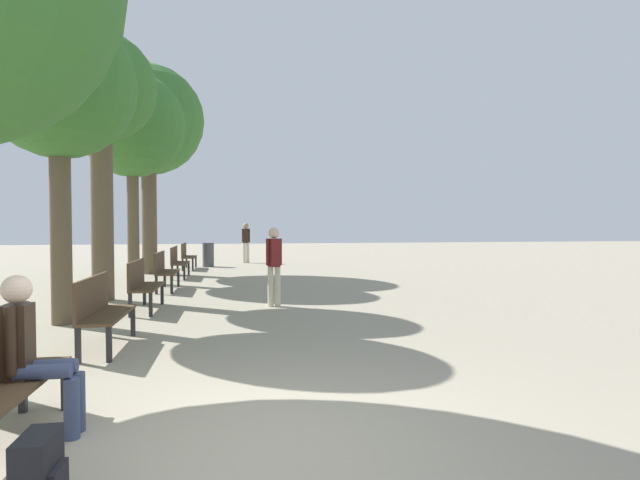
{
  "coord_description": "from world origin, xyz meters",
  "views": [
    {
      "loc": [
        -0.03,
        -3.62,
        1.67
      ],
      "look_at": [
        1.6,
        6.01,
        1.37
      ],
      "focal_mm": 28.0,
      "sensor_mm": 36.0,
      "label": 1
    }
  ],
  "objects_px": {
    "bench_row_1": "(101,307)",
    "pedestrian_mid": "(274,261)",
    "bench_row_4": "(178,260)",
    "bench_row_3": "(164,268)",
    "tree_row_4": "(148,122)",
    "tree_row_2": "(101,94)",
    "backpack": "(39,474)",
    "trash_bin": "(208,255)",
    "tree_row_1": "(59,86)",
    "bench_row_2": "(142,282)",
    "tree_row_3": "(132,126)",
    "pedestrian_near": "(246,240)",
    "person_seated": "(34,350)",
    "bench_row_5": "(187,254)"
  },
  "relations": [
    {
      "from": "bench_row_5",
      "to": "bench_row_4",
      "type": "bearing_deg",
      "value": -90.0
    },
    {
      "from": "bench_row_3",
      "to": "backpack",
      "type": "bearing_deg",
      "value": -86.23
    },
    {
      "from": "bench_row_4",
      "to": "tree_row_1",
      "type": "bearing_deg",
      "value": -98.53
    },
    {
      "from": "bench_row_1",
      "to": "tree_row_1",
      "type": "relative_size",
      "value": 0.29
    },
    {
      "from": "person_seated",
      "to": "tree_row_3",
      "type": "bearing_deg",
      "value": 96.99
    },
    {
      "from": "bench_row_5",
      "to": "bench_row_3",
      "type": "bearing_deg",
      "value": -90.0
    },
    {
      "from": "tree_row_4",
      "to": "pedestrian_near",
      "type": "xyz_separation_m",
      "value": [
        3.32,
        4.25,
        -4.14
      ]
    },
    {
      "from": "trash_bin",
      "to": "backpack",
      "type": "bearing_deg",
      "value": -90.24
    },
    {
      "from": "pedestrian_near",
      "to": "pedestrian_mid",
      "type": "bearing_deg",
      "value": -88.43
    },
    {
      "from": "bench_row_2",
      "to": "backpack",
      "type": "height_order",
      "value": "bench_row_2"
    },
    {
      "from": "bench_row_1",
      "to": "bench_row_3",
      "type": "relative_size",
      "value": 1.0
    },
    {
      "from": "backpack",
      "to": "tree_row_4",
      "type": "bearing_deg",
      "value": 96.82
    },
    {
      "from": "bench_row_4",
      "to": "bench_row_5",
      "type": "height_order",
      "value": "same"
    },
    {
      "from": "bench_row_4",
      "to": "tree_row_2",
      "type": "bearing_deg",
      "value": -103.32
    },
    {
      "from": "bench_row_1",
      "to": "backpack",
      "type": "height_order",
      "value": "bench_row_1"
    },
    {
      "from": "bench_row_2",
      "to": "pedestrian_near",
      "type": "xyz_separation_m",
      "value": [
        2.24,
        11.78,
        0.43
      ]
    },
    {
      "from": "bench_row_3",
      "to": "tree_row_2",
      "type": "relative_size",
      "value": 0.26
    },
    {
      "from": "bench_row_4",
      "to": "tree_row_1",
      "type": "height_order",
      "value": "tree_row_1"
    },
    {
      "from": "bench_row_2",
      "to": "tree_row_4",
      "type": "distance_m",
      "value": 8.87
    },
    {
      "from": "bench_row_1",
      "to": "trash_bin",
      "type": "height_order",
      "value": "bench_row_1"
    },
    {
      "from": "bench_row_1",
      "to": "tree_row_1",
      "type": "distance_m",
      "value": 4.02
    },
    {
      "from": "tree_row_3",
      "to": "trash_bin",
      "type": "height_order",
      "value": "tree_row_3"
    },
    {
      "from": "bench_row_4",
      "to": "tree_row_3",
      "type": "relative_size",
      "value": 0.25
    },
    {
      "from": "bench_row_4",
      "to": "pedestrian_near",
      "type": "distance_m",
      "value": 6.19
    },
    {
      "from": "bench_row_1",
      "to": "tree_row_4",
      "type": "bearing_deg",
      "value": 95.84
    },
    {
      "from": "bench_row_3",
      "to": "tree_row_4",
      "type": "distance_m",
      "value": 6.51
    },
    {
      "from": "person_seated",
      "to": "trash_bin",
      "type": "height_order",
      "value": "person_seated"
    },
    {
      "from": "bench_row_4",
      "to": "tree_row_3",
      "type": "height_order",
      "value": "tree_row_3"
    },
    {
      "from": "tree_row_3",
      "to": "pedestrian_near",
      "type": "height_order",
      "value": "tree_row_3"
    },
    {
      "from": "bench_row_1",
      "to": "pedestrian_mid",
      "type": "relative_size",
      "value": 0.95
    },
    {
      "from": "bench_row_5",
      "to": "pedestrian_near",
      "type": "height_order",
      "value": "pedestrian_near"
    },
    {
      "from": "tree_row_3",
      "to": "trash_bin",
      "type": "distance_m",
      "value": 6.81
    },
    {
      "from": "bench_row_5",
      "to": "tree_row_4",
      "type": "bearing_deg",
      "value": -125.54
    },
    {
      "from": "bench_row_1",
      "to": "tree_row_2",
      "type": "xyz_separation_m",
      "value": [
        -1.08,
        4.48,
        3.93
      ]
    },
    {
      "from": "bench_row_2",
      "to": "tree_row_3",
      "type": "distance_m",
      "value": 6.28
    },
    {
      "from": "bench_row_2",
      "to": "pedestrian_near",
      "type": "relative_size",
      "value": 0.88
    },
    {
      "from": "person_seated",
      "to": "tree_row_4",
      "type": "bearing_deg",
      "value": 95.59
    },
    {
      "from": "pedestrian_near",
      "to": "bench_row_4",
      "type": "bearing_deg",
      "value": -111.3
    },
    {
      "from": "bench_row_4",
      "to": "bench_row_1",
      "type": "bearing_deg",
      "value": -90.0
    },
    {
      "from": "tree_row_2",
      "to": "backpack",
      "type": "xyz_separation_m",
      "value": [
        1.74,
        -8.47,
        -4.27
      ]
    },
    {
      "from": "backpack",
      "to": "bench_row_1",
      "type": "bearing_deg",
      "value": 99.41
    },
    {
      "from": "tree_row_1",
      "to": "trash_bin",
      "type": "xyz_separation_m",
      "value": [
        1.81,
        11.19,
        -3.49
      ]
    },
    {
      "from": "bench_row_1",
      "to": "bench_row_3",
      "type": "bearing_deg",
      "value": 90.0
    },
    {
      "from": "bench_row_1",
      "to": "bench_row_2",
      "type": "height_order",
      "value": "same"
    },
    {
      "from": "tree_row_3",
      "to": "tree_row_4",
      "type": "xyz_separation_m",
      "value": [
        -0.0,
        2.72,
        0.67
      ]
    },
    {
      "from": "bench_row_5",
      "to": "tree_row_2",
      "type": "relative_size",
      "value": 0.26
    },
    {
      "from": "person_seated",
      "to": "backpack",
      "type": "bearing_deg",
      "value": -68.97
    },
    {
      "from": "trash_bin",
      "to": "person_seated",
      "type": "bearing_deg",
      "value": -91.78
    },
    {
      "from": "bench_row_1",
      "to": "person_seated",
      "type": "xyz_separation_m",
      "value": [
        0.24,
        -2.88,
        0.13
      ]
    },
    {
      "from": "person_seated",
      "to": "pedestrian_mid",
      "type": "height_order",
      "value": "pedestrian_mid"
    }
  ]
}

